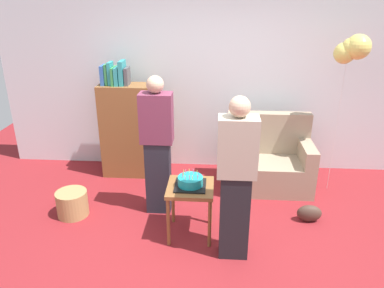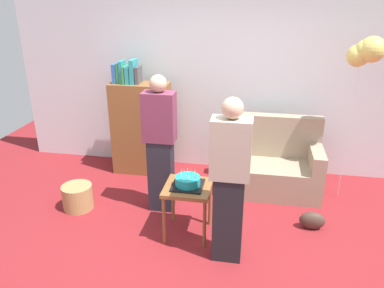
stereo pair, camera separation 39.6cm
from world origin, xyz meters
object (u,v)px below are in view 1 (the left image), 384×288
(bookshelf, at_px, (130,128))
(birthday_cake, at_px, (190,182))
(side_table, at_px, (190,194))
(wicker_basket, at_px, (72,203))
(balloon_bunch, at_px, (352,49))
(couch, at_px, (268,162))
(person_blowing_candles, at_px, (157,146))
(handbag, at_px, (309,213))
(person_holding_cake, at_px, (236,180))

(bookshelf, relative_size, birthday_cake, 5.05)
(bookshelf, xyz_separation_m, side_table, (0.94, -1.41, -0.19))
(birthday_cake, xyz_separation_m, wicker_basket, (-1.41, 0.27, -0.48))
(side_table, xyz_separation_m, balloon_bunch, (1.81, 1.14, 1.33))
(couch, xyz_separation_m, bookshelf, (-1.89, 0.23, 0.35))
(balloon_bunch, bearing_deg, person_blowing_candles, -162.86)
(birthday_cake, bearing_deg, side_table, -87.80)
(person_blowing_candles, height_order, balloon_bunch, balloon_bunch)
(handbag, relative_size, balloon_bunch, 0.14)
(balloon_bunch, bearing_deg, person_holding_cake, -133.07)
(wicker_basket, bearing_deg, person_blowing_candles, 10.72)
(bookshelf, distance_m, birthday_cake, 1.69)
(wicker_basket, bearing_deg, bookshelf, 67.68)
(wicker_basket, bearing_deg, birthday_cake, -10.98)
(wicker_basket, bearing_deg, handbag, 1.20)
(birthday_cake, bearing_deg, person_holding_cake, -34.49)
(bookshelf, bearing_deg, person_blowing_candles, -60.73)
(person_blowing_candles, relative_size, person_holding_cake, 1.00)
(bookshelf, bearing_deg, couch, -7.00)
(couch, xyz_separation_m, person_blowing_candles, (-1.36, -0.72, 0.49))
(birthday_cake, distance_m, person_holding_cake, 0.58)
(couch, relative_size, person_holding_cake, 0.67)
(birthday_cake, bearing_deg, handbag, 13.89)
(person_blowing_candles, bearing_deg, birthday_cake, -35.96)
(side_table, xyz_separation_m, handbag, (1.34, 0.33, -0.39))
(bookshelf, relative_size, side_table, 2.78)
(couch, height_order, side_table, couch)
(person_blowing_candles, bearing_deg, balloon_bunch, 29.75)
(birthday_cake, height_order, person_blowing_candles, person_blowing_candles)
(side_table, bearing_deg, bookshelf, 123.66)
(birthday_cake, distance_m, person_blowing_candles, 0.65)
(side_table, relative_size, person_holding_cake, 0.36)
(bookshelf, relative_size, balloon_bunch, 0.81)
(handbag, bearing_deg, wicker_basket, -178.80)
(side_table, height_order, balloon_bunch, balloon_bunch)
(bookshelf, bearing_deg, wicker_basket, -112.32)
(couch, bearing_deg, side_table, -129.03)
(person_blowing_candles, bearing_deg, couch, 40.34)
(person_blowing_candles, distance_m, wicker_basket, 1.22)
(wicker_basket, bearing_deg, person_holding_cake, -17.39)
(birthday_cake, height_order, wicker_basket, birthday_cake)
(birthday_cake, xyz_separation_m, balloon_bunch, (1.81, 1.14, 1.20))
(side_table, height_order, handbag, side_table)
(person_blowing_candles, xyz_separation_m, handbag, (1.74, -0.13, -0.73))
(bookshelf, relative_size, person_holding_cake, 0.99)
(wicker_basket, height_order, handbag, wicker_basket)
(side_table, bearing_deg, wicker_basket, 169.02)
(side_table, height_order, wicker_basket, side_table)
(bookshelf, relative_size, wicker_basket, 4.49)
(wicker_basket, relative_size, balloon_bunch, 0.18)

